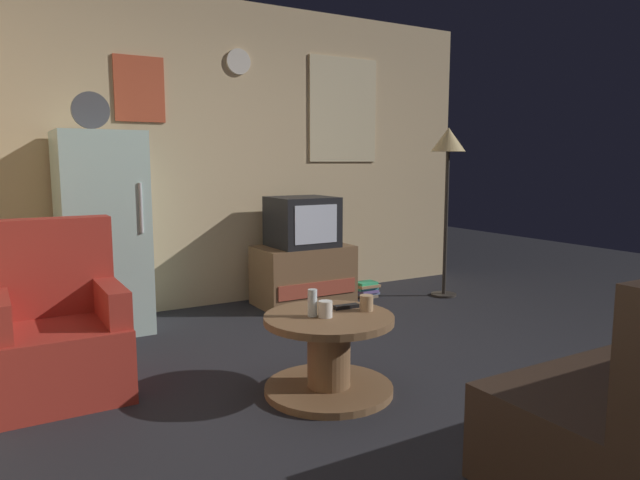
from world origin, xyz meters
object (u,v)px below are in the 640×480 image
at_px(mug_ceramic_tan, 366,303).
at_px(armchair, 57,333).
at_px(standing_lamp, 448,153).
at_px(coffee_table, 329,354).
at_px(mug_ceramic_white, 325,309).
at_px(tv_stand, 303,275).
at_px(fridge, 102,232).
at_px(remote_control, 346,307).
at_px(book_stack, 366,289).
at_px(crt_tv, 302,222).
at_px(wine_glass, 312,303).

relative_size(mug_ceramic_tan, armchair, 0.09).
bearing_deg(mug_ceramic_tan, standing_lamp, 37.01).
height_order(coffee_table, mug_ceramic_white, mug_ceramic_white).
relative_size(tv_stand, standing_lamp, 0.53).
relative_size(tv_stand, coffee_table, 1.17).
relative_size(fridge, standing_lamp, 1.11).
distance_m(standing_lamp, remote_control, 2.57).
height_order(fridge, mug_ceramic_tan, fridge).
bearing_deg(coffee_table, book_stack, 49.88).
xyz_separation_m(fridge, remote_control, (1.01, -1.80, -0.30)).
bearing_deg(remote_control, book_stack, 56.07).
xyz_separation_m(coffee_table, armchair, (-1.30, 0.77, 0.12)).
bearing_deg(book_stack, crt_tv, 174.20).
bearing_deg(crt_tv, mug_ceramic_tan, -107.89).
distance_m(tv_stand, coffee_table, 2.02).
bearing_deg(standing_lamp, tv_stand, 162.81).
height_order(mug_ceramic_white, remote_control, mug_ceramic_white).
relative_size(fridge, mug_ceramic_white, 19.67).
bearing_deg(crt_tv, wine_glass, -117.04).
relative_size(coffee_table, wine_glass, 4.80).
height_order(wine_glass, armchair, armchair).
bearing_deg(standing_lamp, remote_control, -145.91).
relative_size(fridge, armchair, 1.84).
xyz_separation_m(crt_tv, mug_ceramic_tan, (-0.60, -1.86, -0.26)).
bearing_deg(mug_ceramic_tan, book_stack, 54.99).
height_order(tv_stand, mug_ceramic_tan, mug_ceramic_tan).
relative_size(wine_glass, book_stack, 0.68).
xyz_separation_m(mug_ceramic_tan, armchair, (-1.53, 0.80, -0.15)).
bearing_deg(tv_stand, standing_lamp, -17.19).
height_order(fridge, coffee_table, fridge).
distance_m(crt_tv, armchair, 2.41).
bearing_deg(armchair, crt_tv, 26.45).
bearing_deg(fridge, coffee_table, -65.69).
relative_size(standing_lamp, mug_ceramic_white, 17.67).
bearing_deg(remote_control, standing_lamp, 38.26).
xyz_separation_m(wine_glass, mug_ceramic_white, (0.05, -0.05, -0.03)).
height_order(coffee_table, mug_ceramic_tan, mug_ceramic_tan).
bearing_deg(tv_stand, wine_glass, -117.26).
distance_m(coffee_table, mug_ceramic_white, 0.27).
height_order(coffee_table, remote_control, remote_control).
xyz_separation_m(crt_tv, armchair, (-2.13, -1.06, -0.41)).
bearing_deg(tv_stand, book_stack, -5.97).
relative_size(fridge, crt_tv, 3.28).
bearing_deg(mug_ceramic_white, remote_control, 26.37).
height_order(wine_glass, remote_control, wine_glass).
height_order(remote_control, book_stack, remote_control).
distance_m(remote_control, book_stack, 2.18).
bearing_deg(mug_ceramic_tan, tv_stand, 71.86).
bearing_deg(armchair, book_stack, 19.62).
bearing_deg(book_stack, armchair, -160.38).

